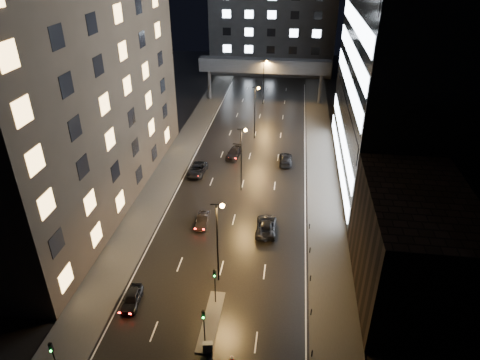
{
  "coord_description": "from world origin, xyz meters",
  "views": [
    {
      "loc": [
        7.1,
        -27.8,
        33.19
      ],
      "look_at": [
        0.33,
        24.03,
        4.0
      ],
      "focal_mm": 32.0,
      "sensor_mm": 36.0,
      "label": 1
    }
  ],
  "objects": [
    {
      "name": "ground",
      "position": [
        0.0,
        40.0,
        0.0
      ],
      "size": [
        160.0,
        160.0,
        0.0
      ],
      "primitive_type": "plane",
      "color": "black",
      "rests_on": "ground"
    },
    {
      "name": "sidewalk_left",
      "position": [
        -12.5,
        35.0,
        0.07
      ],
      "size": [
        5.0,
        110.0,
        0.15
      ],
      "primitive_type": "cube",
      "color": "#383533",
      "rests_on": "ground"
    },
    {
      "name": "sidewalk_right",
      "position": [
        12.5,
        35.0,
        0.07
      ],
      "size": [
        5.0,
        110.0,
        0.15
      ],
      "primitive_type": "cube",
      "color": "#383533",
      "rests_on": "ground"
    },
    {
      "name": "building_left",
      "position": [
        -22.5,
        24.0,
        20.0
      ],
      "size": [
        15.0,
        48.0,
        40.0
      ],
      "primitive_type": "cube",
      "color": "#2D2319",
      "rests_on": "ground"
    },
    {
      "name": "building_right_low",
      "position": [
        20.0,
        9.0,
        6.0
      ],
      "size": [
        10.0,
        18.0,
        12.0
      ],
      "primitive_type": "cube",
      "color": "black",
      "rests_on": "ground"
    },
    {
      "name": "building_right_glass",
      "position": [
        25.0,
        36.0,
        22.5
      ],
      "size": [
        20.0,
        36.0,
        45.0
      ],
      "primitive_type": "cube",
      "color": "black",
      "rests_on": "ground"
    },
    {
      "name": "building_far",
      "position": [
        0.0,
        98.0,
        12.5
      ],
      "size": [
        34.0,
        14.0,
        25.0
      ],
      "primitive_type": "cube",
      "color": "#333335",
      "rests_on": "ground"
    },
    {
      "name": "skybridge",
      "position": [
        0.0,
        70.0,
        8.34
      ],
      "size": [
        30.0,
        3.0,
        10.0
      ],
      "color": "#333335",
      "rests_on": "ground"
    },
    {
      "name": "median_island",
      "position": [
        0.3,
        2.0,
        0.07
      ],
      "size": [
        1.6,
        8.0,
        0.15
      ],
      "primitive_type": "cube",
      "color": "#383533",
      "rests_on": "ground"
    },
    {
      "name": "traffic_signal_near",
      "position": [
        0.3,
        4.49,
        3.09
      ],
      "size": [
        0.28,
        0.34,
        4.4
      ],
      "color": "black",
      "rests_on": "median_island"
    },
    {
      "name": "traffic_signal_far",
      "position": [
        0.3,
        -1.01,
        3.09
      ],
      "size": [
        0.28,
        0.34,
        4.4
      ],
      "color": "black",
      "rests_on": "median_island"
    },
    {
      "name": "traffic_signal_corner",
      "position": [
        -11.5,
        -6.01,
        2.94
      ],
      "size": [
        0.28,
        0.34,
        4.4
      ],
      "color": "black",
      "rests_on": "ground"
    },
    {
      "name": "bollard_row",
      "position": [
        10.2,
        6.5,
        0.45
      ],
      "size": [
        0.12,
        25.12,
        0.9
      ],
      "color": "black",
      "rests_on": "ground"
    },
    {
      "name": "streetlight_near",
      "position": [
        0.16,
        8.0,
        6.5
      ],
      "size": [
        1.45,
        0.5,
        10.15
      ],
      "color": "black",
      "rests_on": "ground"
    },
    {
      "name": "streetlight_mid_a",
      "position": [
        0.16,
        28.0,
        6.5
      ],
      "size": [
        1.45,
        0.5,
        10.15
      ],
      "color": "black",
      "rests_on": "ground"
    },
    {
      "name": "streetlight_mid_b",
      "position": [
        0.16,
        48.0,
        6.5
      ],
      "size": [
        1.45,
        0.5,
        10.15
      ],
      "color": "black",
      "rests_on": "ground"
    },
    {
      "name": "streetlight_far",
      "position": [
        0.16,
        68.0,
        6.5
      ],
      "size": [
        1.45,
        0.5,
        10.15
      ],
      "color": "black",
      "rests_on": "ground"
    },
    {
      "name": "car_away_a",
      "position": [
        -8.33,
        3.32,
        0.7
      ],
      "size": [
        1.96,
        4.2,
        1.39
      ],
      "primitive_type": "imported",
      "rotation": [
        0.0,
        0.0,
        0.08
      ],
      "color": "black",
      "rests_on": "ground"
    },
    {
      "name": "car_away_b",
      "position": [
        -3.98,
        18.37,
        0.66
      ],
      "size": [
        1.59,
        4.09,
        1.33
      ],
      "primitive_type": "imported",
      "rotation": [
        0.0,
        0.0,
        0.05
      ],
      "color": "black",
      "rests_on": "ground"
    },
    {
      "name": "car_away_c",
      "position": [
        -7.77,
        32.3,
        0.75
      ],
      "size": [
        2.8,
        5.53,
        1.5
      ],
      "primitive_type": "imported",
      "rotation": [
        0.0,
        0.0,
        -0.06
      ],
      "color": "black",
      "rests_on": "ground"
    },
    {
      "name": "car_away_d",
      "position": [
        -2.75,
        39.37,
        0.73
      ],
      "size": [
        2.69,
        5.28,
        1.47
      ],
      "primitive_type": "imported",
      "rotation": [
        0.0,
        0.0,
        -0.13
      ],
      "color": "black",
      "rests_on": "ground"
    },
    {
      "name": "car_toward_a",
      "position": [
        4.56,
        18.0,
        0.77
      ],
      "size": [
        2.7,
        5.63,
        1.55
      ],
      "primitive_type": "imported",
      "rotation": [
        0.0,
        0.0,
        3.17
      ],
      "color": "black",
      "rests_on": "ground"
    },
    {
      "name": "car_toward_b",
      "position": [
        6.35,
        38.08,
        0.76
      ],
      "size": [
        2.37,
        5.32,
        1.52
      ],
      "primitive_type": "imported",
      "rotation": [
        0.0,
        0.0,
        3.19
      ],
      "color": "black",
      "rests_on": "ground"
    },
    {
      "name": "utility_cabinet",
      "position": [
        0.7,
        -1.7,
        0.7
      ],
      "size": [
        0.98,
        0.67,
        1.1
      ],
      "primitive_type": "cube",
      "rotation": [
        0.0,
        0.0,
        0.18
      ],
      "color": "#555558",
      "rests_on": "median_island"
    },
    {
      "name": "cone_a",
      "position": [
        -0.59,
        2.53,
        0.23
      ],
      "size": [
        0.38,
        0.38,
        0.45
      ],
      "primitive_type": "cone",
      "rotation": [
        0.0,
        0.0,
        -0.0
      ],
      "color": "red",
      "rests_on": "ground"
    },
    {
      "name": "cone_b",
      "position": [
        3.0,
        -2.19,
        0.24
      ],
      "size": [
        0.5,
        0.5,
        0.47
      ],
      "primitive_type": "cone",
      "rotation": [
        0.0,
        0.0,
        0.37
      ],
      "color": "#F0370C",
      "rests_on": "ground"
    }
  ]
}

